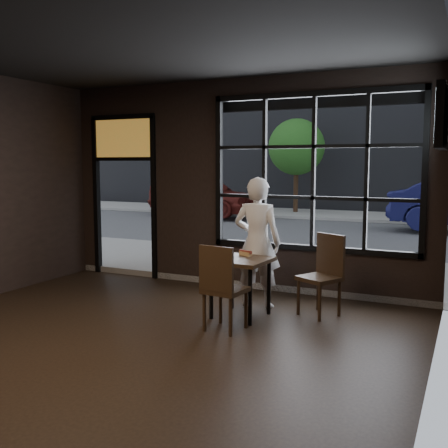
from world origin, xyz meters
The scene contains 16 objects.
floor centered at (0.00, 0.00, -0.01)m, with size 6.00×7.00×0.02m, color black.
ceiling centered at (0.00, 0.00, 3.21)m, with size 6.00×7.00×0.02m, color black.
wall_right centered at (3.00, 0.00, 1.60)m, with size 0.04×7.00×3.20m, color black.
window_frame centered at (1.20, 3.50, 1.80)m, with size 3.06×0.12×2.28m, color black.
stained_transom centered at (-2.10, 3.50, 2.35)m, with size 1.20×0.06×0.70m, color orange.
street_asphalt centered at (0.00, 24.00, -0.02)m, with size 60.00×41.00×0.04m, color #545456.
building_across centered at (0.00, 23.00, 7.50)m, with size 28.00×12.00×15.00m, color #5B5956.
cafe_table centered at (0.69, 2.07, 0.37)m, with size 0.69×0.69×0.75m, color black.
chair_near centered at (0.75, 1.51, 0.50)m, with size 0.44×0.44×1.01m, color black.
chair_window centered at (1.57, 2.54, 0.52)m, with size 0.45×0.45×1.03m, color black.
man centered at (0.71, 2.59, 0.88)m, with size 0.64×0.42×1.75m, color white.
hotdog centered at (0.67, 2.28, 0.77)m, with size 0.20×0.08×0.06m, color tan, non-canonical shape.
cup centered at (0.47, 1.99, 0.79)m, with size 0.12×0.12×0.10m, color silver.
tv centered at (2.93, 2.60, 2.43)m, with size 0.13×1.18×0.69m, color black.
maroon_car centered at (-5.42, 12.71, 0.81)m, with size 1.67×4.15×1.41m, color #5C1914.
tree_left centered at (-2.74, 15.07, 2.52)m, with size 2.09×2.09×3.57m.
Camera 1 is at (3.28, -3.85, 1.93)m, focal length 42.00 mm.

